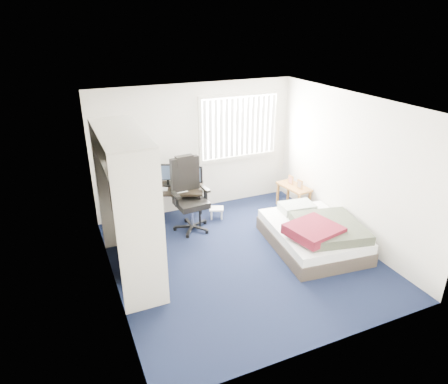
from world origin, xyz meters
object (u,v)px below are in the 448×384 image
office_chair (189,202)px  nightstand (294,189)px  bed (315,234)px  desk (165,185)px

office_chair → nightstand: 2.19m
bed → nightstand: bearing=70.9°
nightstand → bed: nightstand is taller
desk → bed: size_ratio=0.82×
desk → office_chair: (0.32, -0.43, -0.21)m
desk → nightstand: size_ratio=2.03×
office_chair → nightstand: office_chair is taller
bed → desk: bearing=136.0°
office_chair → bed: office_chair is taller
nightstand → bed: size_ratio=0.40×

